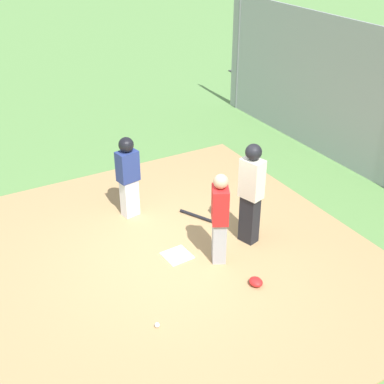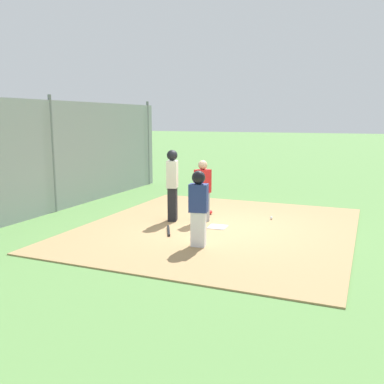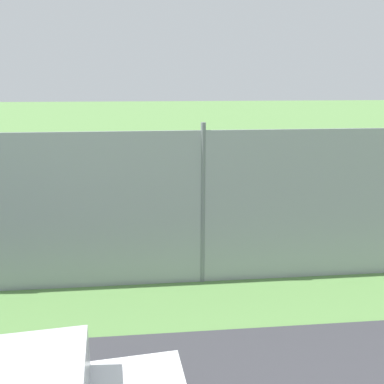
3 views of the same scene
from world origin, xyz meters
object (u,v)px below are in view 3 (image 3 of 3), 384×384
object	(u,v)px
home_plate	(183,208)
umpire	(180,190)
catcher	(171,189)
baseball_bat	(214,216)
baseball	(142,200)
runner	(232,180)
catcher_mask	(144,215)

from	to	relation	value
home_plate	umpire	xyz separation A→B (m)	(-0.20, -1.33, 0.99)
home_plate	catcher	distance (m)	1.09
baseball_bat	baseball	distance (m)	2.97
catcher	umpire	bearing A→B (deg)	-135.99
home_plate	baseball	world-z (taller)	baseball
catcher	umpire	distance (m)	0.81
catcher	baseball_bat	bearing A→B (deg)	-78.04
catcher	baseball	bearing A→B (deg)	57.77
catcher	umpire	xyz separation A→B (m)	(0.22, -0.76, 0.16)
baseball_bat	baseball	xyz separation A→B (m)	(-2.23, 1.97, 0.01)
baseball_bat	home_plate	bearing A→B (deg)	105.77
umpire	runner	size ratio (longest dim) A/B	1.16
home_plate	catcher	bearing A→B (deg)	-126.67
home_plate	baseball	xyz separation A→B (m)	(-1.36, 1.04, 0.03)
home_plate	baseball_bat	world-z (taller)	baseball_bat
catcher	catcher_mask	distance (m)	1.17
catcher	baseball	world-z (taller)	catcher
home_plate	umpire	world-z (taller)	umpire
catcher	baseball	xyz separation A→B (m)	(-0.93, 1.61, -0.80)
home_plate	baseball_bat	size ratio (longest dim) A/B	0.52
umpire	catcher_mask	size ratio (longest dim) A/B	7.77
baseball_bat	baseball	bearing A→B (deg)	111.18
catcher	baseball_bat	size ratio (longest dim) A/B	1.91
home_plate	baseball	bearing A→B (deg)	142.45
runner	baseball_bat	size ratio (longest dim) A/B	1.90
runner	catcher	bearing A→B (deg)	8.58
runner	catcher_mask	size ratio (longest dim) A/B	6.69
catcher_mask	baseball_bat	bearing A→B (deg)	-5.64
umpire	catcher_mask	xyz separation A→B (m)	(-1.08, 0.61, -0.94)
catcher	runner	world-z (taller)	same
catcher	umpire	world-z (taller)	umpire
umpire	baseball_bat	distance (m)	1.49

